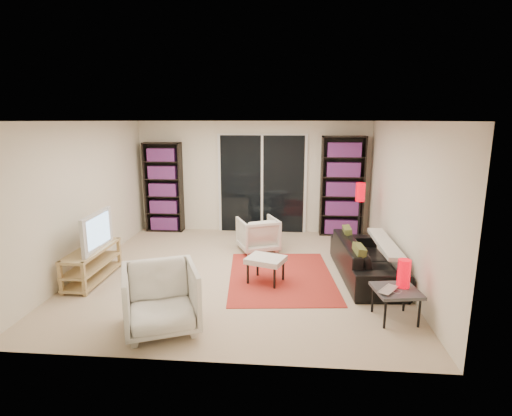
% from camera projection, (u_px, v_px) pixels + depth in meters
% --- Properties ---
extents(floor, '(5.00, 5.00, 0.00)m').
position_uv_depth(floor, '(239.00, 272.00, 6.50)').
color(floor, beige).
rests_on(floor, ground).
extents(wall_back, '(5.00, 0.02, 2.40)m').
position_uv_depth(wall_back, '(253.00, 177.00, 8.67)').
color(wall_back, '#F2E8CF').
rests_on(wall_back, ground).
extents(wall_front, '(5.00, 0.02, 2.40)m').
position_uv_depth(wall_front, '(205.00, 250.00, 3.81)').
color(wall_front, '#F2E8CF').
rests_on(wall_front, ground).
extents(wall_left, '(0.02, 5.00, 2.40)m').
position_uv_depth(wall_left, '(85.00, 197.00, 6.45)').
color(wall_left, '#F2E8CF').
rests_on(wall_left, ground).
extents(wall_right, '(0.02, 5.00, 2.40)m').
position_uv_depth(wall_right, '(402.00, 202.00, 6.03)').
color(wall_right, '#F2E8CF').
rests_on(wall_right, ground).
extents(ceiling, '(5.00, 5.00, 0.02)m').
position_uv_depth(ceiling, '(238.00, 121.00, 5.98)').
color(ceiling, white).
rests_on(ceiling, wall_back).
extents(sliding_door, '(1.92, 0.08, 2.16)m').
position_uv_depth(sliding_door, '(262.00, 184.00, 8.65)').
color(sliding_door, white).
rests_on(sliding_door, ground).
extents(bookshelf_left, '(0.80, 0.30, 1.95)m').
position_uv_depth(bookshelf_left, '(164.00, 187.00, 8.72)').
color(bookshelf_left, black).
rests_on(bookshelf_left, ground).
extents(bookshelf_right, '(0.90, 0.30, 2.10)m').
position_uv_depth(bookshelf_right, '(342.00, 186.00, 8.39)').
color(bookshelf_right, black).
rests_on(bookshelf_right, ground).
extents(tv_stand, '(0.40, 1.25, 0.50)m').
position_uv_depth(tv_stand, '(92.00, 263.00, 6.11)').
color(tv_stand, tan).
rests_on(tv_stand, floor).
extents(tv, '(0.17, 0.99, 0.57)m').
position_uv_depth(tv, '(91.00, 231.00, 6.00)').
color(tv, black).
rests_on(tv, tv_stand).
extents(rug, '(1.80, 2.31, 0.01)m').
position_uv_depth(rug, '(281.00, 277.00, 6.27)').
color(rug, '#B82F24').
rests_on(rug, floor).
extents(sofa, '(0.91, 2.04, 0.58)m').
position_uv_depth(sofa, '(366.00, 259.00, 6.23)').
color(sofa, black).
rests_on(sofa, floor).
extents(armchair_back, '(0.90, 0.91, 0.64)m').
position_uv_depth(armchair_back, '(258.00, 234.00, 7.48)').
color(armchair_back, silver).
rests_on(armchair_back, floor).
extents(armchair_front, '(1.09, 1.10, 0.77)m').
position_uv_depth(armchair_front, '(161.00, 299.00, 4.63)').
color(armchair_front, silver).
rests_on(armchair_front, floor).
extents(ottoman, '(0.66, 0.60, 0.40)m').
position_uv_depth(ottoman, '(266.00, 261.00, 6.00)').
color(ottoman, silver).
rests_on(ottoman, floor).
extents(side_table, '(0.59, 0.59, 0.40)m').
position_uv_depth(side_table, '(396.00, 292.00, 4.87)').
color(side_table, '#414145').
rests_on(side_table, floor).
extents(laptop, '(0.37, 0.40, 0.03)m').
position_uv_depth(laptop, '(392.00, 291.00, 4.77)').
color(laptop, silver).
rests_on(laptop, side_table).
extents(table_lamp, '(0.16, 0.16, 0.35)m').
position_uv_depth(table_lamp, '(404.00, 273.00, 4.89)').
color(table_lamp, red).
rests_on(table_lamp, side_table).
extents(floor_lamp, '(0.19, 0.19, 1.28)m').
position_uv_depth(floor_lamp, '(360.00, 200.00, 7.44)').
color(floor_lamp, black).
rests_on(floor_lamp, floor).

